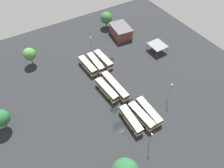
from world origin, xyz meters
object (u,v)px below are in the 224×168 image
object	(u,v)px
bus_row2_slot0	(103,59)
bus_row1_slot2	(107,90)
bus_row0_slot2	(131,120)
tree_west_edge	(106,18)
bus_row2_slot1	(96,63)
bus_row1_slot1	(115,86)
depot_building	(121,31)
maintenance_shelter	(158,45)
lamp_post_near_entrance	(169,92)
bus_row0_slot1	(141,116)
tree_northeast	(29,54)
lamp_post_far_corner	(150,140)
bus_row0_slot0	(149,111)
lamp_post_by_building	(91,44)
tree_south_edge	(1,118)
bus_row2_slot2	(88,66)

from	to	relation	value
bus_row2_slot0	bus_row1_slot2	bearing A→B (deg)	154.81
bus_row0_slot2	tree_west_edge	bearing A→B (deg)	-21.95
bus_row2_slot1	bus_row1_slot1	bearing A→B (deg)	-179.32
bus_row1_slot1	depot_building	size ratio (longest dim) A/B	1.23
maintenance_shelter	bus_row1_slot2	bearing A→B (deg)	107.03
lamp_post_near_entrance	maintenance_shelter	bearing A→B (deg)	-31.74
depot_building	lamp_post_near_entrance	bearing A→B (deg)	170.27
bus_row0_slot1	tree_northeast	xyz separation A→B (m)	(45.96, 23.31, 3.68)
bus_row1_slot1	lamp_post_far_corner	bearing A→B (deg)	172.73
bus_row1_slot1	tree_west_edge	distance (m)	42.51
bus_row0_slot1	maintenance_shelter	bearing A→B (deg)	-47.21
bus_row0_slot0	tree_northeast	world-z (taller)	tree_northeast
maintenance_shelter	tree_west_edge	size ratio (longest dim) A/B	0.94
bus_row2_slot1	lamp_post_by_building	xyz separation A→B (m)	(9.52, -3.05, 2.46)
bus_row1_slot1	tree_south_edge	bearing A→B (deg)	84.09
bus_row2_slot1	lamp_post_far_corner	bearing A→B (deg)	175.69
tree_west_edge	depot_building	bearing A→B (deg)	-168.04
bus_row1_slot2	bus_row2_slot0	world-z (taller)	same
lamp_post_far_corner	tree_west_edge	distance (m)	66.95
lamp_post_by_building	tree_northeast	size ratio (longest dim) A/B	0.95
tree_west_edge	tree_northeast	bearing A→B (deg)	101.24
bus_row0_slot1	depot_building	distance (m)	48.23
tree_northeast	tree_west_edge	world-z (taller)	tree_northeast
bus_row0_slot1	bus_row1_slot2	size ratio (longest dim) A/B	0.98
depot_building	bus_row0_slot0	bearing A→B (deg)	159.19
lamp_post_by_building	tree_west_edge	size ratio (longest dim) A/B	0.95
bus_row0_slot1	lamp_post_near_entrance	xyz separation A→B (m)	(1.21, -12.58, 3.23)
bus_row1_slot2	tree_west_edge	size ratio (longest dim) A/B	1.46
bus_row0_slot0	bus_row0_slot2	size ratio (longest dim) A/B	1.04
bus_row0_slot1	lamp_post_far_corner	size ratio (longest dim) A/B	1.45
lamp_post_near_entrance	bus_row0_slot1	bearing A→B (deg)	95.48
bus_row0_slot0	bus_row2_slot2	bearing A→B (deg)	14.02
lamp_post_far_corner	lamp_post_near_entrance	size ratio (longest dim) A/B	0.86
lamp_post_far_corner	bus_row0_slot0	bearing A→B (deg)	-37.12
bus_row0_slot2	maintenance_shelter	world-z (taller)	maintenance_shelter
maintenance_shelter	lamp_post_far_corner	world-z (taller)	lamp_post_far_corner
bus_row1_slot1	bus_row2_slot1	size ratio (longest dim) A/B	1.32
bus_row2_slot1	tree_south_edge	xyz separation A→B (m)	(-11.01, 39.03, 3.92)
bus_row0_slot1	bus_row2_slot0	xyz separation A→B (m)	(31.18, -2.95, -0.00)
tree_south_edge	bus_row0_slot2	bearing A→B (deg)	-118.44
lamp_post_far_corner	tree_west_edge	bearing A→B (deg)	-18.82
bus_row1_slot1	lamp_post_far_corner	xyz separation A→B (m)	(-25.19, 3.21, 2.58)
bus_row2_slot0	bus_row0_slot2	bearing A→B (deg)	167.46
bus_row1_slot1	bus_row1_slot2	bearing A→B (deg)	91.60
bus_row1_slot1	depot_building	xyz separation A→B (m)	(27.99, -20.55, 0.81)
lamp_post_near_entrance	tree_west_edge	bearing A→B (deg)	-5.57
bus_row0_slot1	bus_row1_slot2	xyz separation A→B (m)	(15.83, 4.27, 0.00)
bus_row0_slot1	lamp_post_near_entrance	bearing A→B (deg)	-84.52
bus_row2_slot0	lamp_post_near_entrance	distance (m)	31.65
lamp_post_far_corner	tree_south_edge	bearing A→B (deg)	50.90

